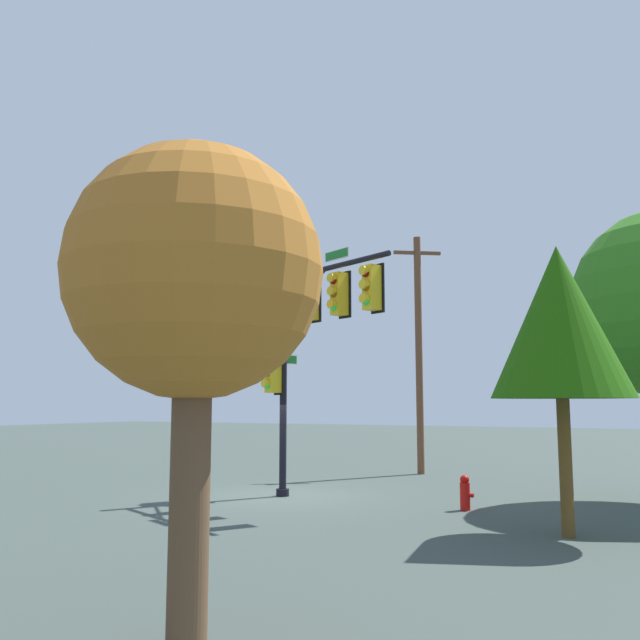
{
  "coord_description": "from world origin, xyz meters",
  "views": [
    {
      "loc": [
        9.58,
        -16.47,
        2.52
      ],
      "look_at": [
        1.11,
        0.09,
        4.84
      ],
      "focal_mm": 37.86,
      "sensor_mm": 36.0,
      "label": 1
    }
  ],
  "objects_px": {
    "utility_pole": "(419,349)",
    "tree_mid": "(195,276)",
    "fire_hydrant": "(465,493)",
    "tree_near": "(559,322)",
    "signal_pole_assembly": "(306,328)"
  },
  "relations": [
    {
      "from": "fire_hydrant",
      "to": "tree_mid",
      "type": "relative_size",
      "value": 0.15
    },
    {
      "from": "signal_pole_assembly",
      "to": "utility_pole",
      "type": "height_order",
      "value": "utility_pole"
    },
    {
      "from": "fire_hydrant",
      "to": "tree_near",
      "type": "bearing_deg",
      "value": -41.73
    },
    {
      "from": "signal_pole_assembly",
      "to": "tree_near",
      "type": "relative_size",
      "value": 1.21
    },
    {
      "from": "utility_pole",
      "to": "tree_mid",
      "type": "relative_size",
      "value": 1.63
    },
    {
      "from": "utility_pole",
      "to": "fire_hydrant",
      "type": "height_order",
      "value": "utility_pole"
    },
    {
      "from": "signal_pole_assembly",
      "to": "fire_hydrant",
      "type": "xyz_separation_m",
      "value": [
        4.15,
        0.37,
        -4.14
      ]
    },
    {
      "from": "tree_near",
      "to": "utility_pole",
      "type": "bearing_deg",
      "value": 122.36
    },
    {
      "from": "fire_hydrant",
      "to": "tree_near",
      "type": "height_order",
      "value": "tree_near"
    },
    {
      "from": "utility_pole",
      "to": "signal_pole_assembly",
      "type": "bearing_deg",
      "value": -93.57
    },
    {
      "from": "utility_pole",
      "to": "tree_mid",
      "type": "height_order",
      "value": "utility_pole"
    },
    {
      "from": "signal_pole_assembly",
      "to": "utility_pole",
      "type": "relative_size",
      "value": 0.78
    },
    {
      "from": "tree_near",
      "to": "tree_mid",
      "type": "bearing_deg",
      "value": -108.78
    },
    {
      "from": "utility_pole",
      "to": "tree_mid",
      "type": "distance_m",
      "value": 18.33
    },
    {
      "from": "fire_hydrant",
      "to": "signal_pole_assembly",
      "type": "bearing_deg",
      "value": -174.89
    }
  ]
}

